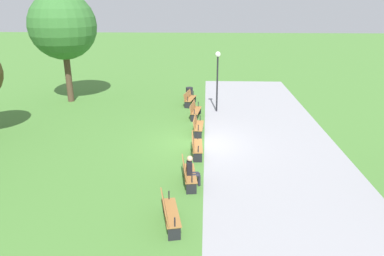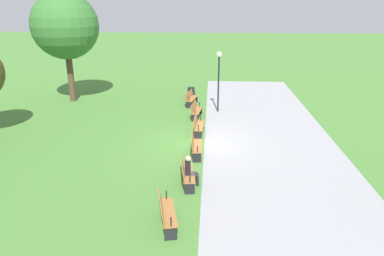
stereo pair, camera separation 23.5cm
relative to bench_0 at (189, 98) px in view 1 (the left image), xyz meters
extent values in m
plane|color=#477A33|center=(6.76, 0.77, -0.47)|extent=(120.00, 120.00, 0.00)
cube|color=#939399|center=(6.76, 4.23, -0.47)|extent=(28.31, 6.38, 0.01)
cube|color=#996633|center=(0.01, 0.07, -0.02)|extent=(1.72, 0.77, 0.04)
cube|color=#996633|center=(-0.03, -0.13, 0.22)|extent=(1.65, 0.45, 0.40)
cube|color=black|center=(-0.74, 0.23, -0.25)|extent=(0.14, 0.38, 0.43)
cylinder|color=black|center=(-0.74, 0.24, 0.14)|extent=(0.05, 0.05, 0.30)
cube|color=black|center=(0.77, -0.09, -0.25)|extent=(0.14, 0.38, 0.43)
cylinder|color=black|center=(0.77, -0.07, 0.14)|extent=(0.05, 0.05, 0.30)
cube|color=#996633|center=(2.69, 0.52, -0.02)|extent=(1.70, 0.64, 0.04)
cube|color=#996633|center=(2.67, 0.32, 0.22)|extent=(1.66, 0.31, 0.40)
cube|color=black|center=(1.93, 0.61, -0.25)|extent=(0.11, 0.38, 0.43)
cylinder|color=black|center=(1.93, 0.63, 0.14)|extent=(0.05, 0.05, 0.30)
cube|color=black|center=(3.46, 0.42, -0.25)|extent=(0.11, 0.38, 0.43)
cylinder|color=black|center=(3.46, 0.44, 0.14)|extent=(0.05, 0.05, 0.30)
cube|color=#996633|center=(5.40, 0.74, -0.02)|extent=(1.68, 0.51, 0.04)
cube|color=#996633|center=(5.39, 0.54, 0.22)|extent=(1.66, 0.17, 0.40)
cube|color=black|center=(4.63, 0.77, -0.25)|extent=(0.08, 0.38, 0.43)
cylinder|color=black|center=(4.63, 0.79, 0.14)|extent=(0.05, 0.05, 0.30)
cube|color=black|center=(6.17, 0.71, -0.25)|extent=(0.08, 0.38, 0.43)
cylinder|color=black|center=(6.17, 0.73, 0.14)|extent=(0.05, 0.05, 0.30)
cube|color=#996633|center=(8.12, 0.74, -0.02)|extent=(1.68, 0.51, 0.04)
cube|color=#996633|center=(8.13, 0.54, 0.22)|extent=(1.66, 0.17, 0.40)
cube|color=black|center=(7.35, 0.71, -0.25)|extent=(0.08, 0.38, 0.43)
cylinder|color=black|center=(7.35, 0.73, 0.14)|extent=(0.05, 0.05, 0.30)
cube|color=black|center=(8.89, 0.77, -0.25)|extent=(0.08, 0.38, 0.43)
cylinder|color=black|center=(8.89, 0.79, 0.14)|extent=(0.05, 0.05, 0.30)
cube|color=#996633|center=(10.83, 0.52, -0.02)|extent=(1.70, 0.64, 0.04)
cube|color=#996633|center=(10.85, 0.32, 0.22)|extent=(1.66, 0.31, 0.40)
cube|color=black|center=(10.06, 0.42, -0.25)|extent=(0.11, 0.38, 0.43)
cylinder|color=black|center=(10.06, 0.44, 0.14)|extent=(0.05, 0.05, 0.30)
cube|color=black|center=(11.59, 0.61, -0.25)|extent=(0.11, 0.38, 0.43)
cylinder|color=black|center=(11.59, 0.63, 0.14)|extent=(0.05, 0.05, 0.30)
cube|color=#996633|center=(13.51, 0.07, -0.02)|extent=(1.72, 0.77, 0.04)
cube|color=#996633|center=(13.55, -0.13, 0.22)|extent=(1.65, 0.45, 0.40)
cube|color=black|center=(12.75, -0.09, -0.25)|extent=(0.14, 0.38, 0.43)
cylinder|color=black|center=(12.75, -0.07, 0.14)|extent=(0.05, 0.05, 0.30)
cube|color=black|center=(14.26, 0.23, -0.25)|extent=(0.14, 0.38, 0.43)
cylinder|color=black|center=(14.26, 0.24, 0.14)|extent=(0.05, 0.05, 0.30)
cube|color=black|center=(10.92, 0.51, 0.23)|extent=(0.34, 0.24, 0.50)
sphere|color=tan|center=(10.92, 0.53, 0.62)|extent=(0.22, 0.22, 0.22)
cylinder|color=#23232D|center=(10.81, 0.68, -0.04)|extent=(0.17, 0.37, 0.13)
cylinder|color=#23232D|center=(10.79, 0.85, -0.25)|extent=(0.12, 0.12, 0.43)
cylinder|color=#23232D|center=(10.99, 0.70, -0.04)|extent=(0.17, 0.37, 0.13)
cylinder|color=#23232D|center=(10.96, 0.88, -0.25)|extent=(0.12, 0.12, 0.43)
cylinder|color=#4C3828|center=(-0.63, -8.15, 1.33)|extent=(0.41, 0.41, 3.60)
sphere|color=#336B2D|center=(-0.63, -8.15, 4.53)|extent=(4.29, 4.29, 4.29)
cylinder|color=black|center=(1.35, 1.76, 1.22)|extent=(0.10, 0.10, 3.39)
sphere|color=white|center=(1.35, 1.76, 3.06)|extent=(0.32, 0.32, 0.32)
cylinder|color=black|center=(-1.55, -0.07, -0.06)|extent=(0.49, 0.49, 0.81)
camera|label=1|loc=(23.12, 1.09, 6.20)|focal=34.00mm
camera|label=2|loc=(23.11, 1.33, 6.20)|focal=34.00mm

